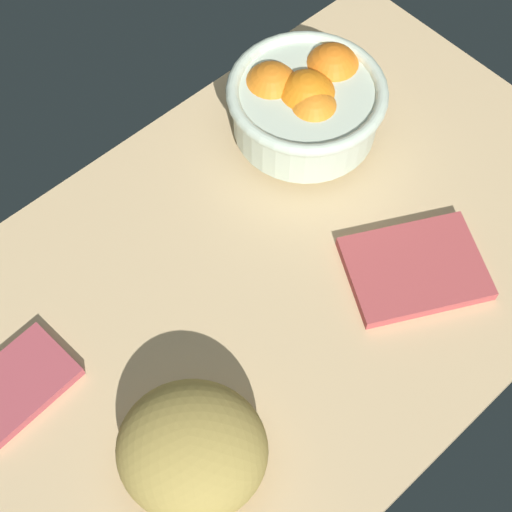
{
  "coord_description": "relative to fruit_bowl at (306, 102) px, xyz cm",
  "views": [
    {
      "loc": [
        31.23,
        29.85,
        75.96
      ],
      "look_at": [
        3.48,
        -0.68,
        5.0
      ],
      "focal_mm": 53.33,
      "sensor_mm": 36.0,
      "label": 1
    }
  ],
  "objects": [
    {
      "name": "bread_loaf",
      "position": [
        37.36,
        23.07,
        -1.19
      ],
      "size": [
        19.72,
        19.89,
        8.89
      ],
      "primitive_type": "ellipsoid",
      "rotation": [
        0.0,
        0.0,
        2.21
      ],
      "color": "#AD9447",
      "rests_on": "ground"
    },
    {
      "name": "ground_plane",
      "position": [
        15.33,
        12.36,
        -7.13
      ],
      "size": [
        82.9,
        53.24,
        3.0
      ],
      "primitive_type": "cube",
      "color": "#DAB885"
    },
    {
      "name": "napkin_folded",
      "position": [
        46.21,
        4.54,
        -4.98
      ],
      "size": [
        12.47,
        8.77,
        1.31
      ],
      "primitive_type": "cube",
      "rotation": [
        0.0,
        0.0,
        0.07
      ],
      "color": "#B14850",
      "rests_on": "ground"
    },
    {
      "name": "napkin_spare",
      "position": [
        4.86,
        23.18,
        -4.92
      ],
      "size": [
        18.8,
        17.19,
        1.42
      ],
      "primitive_type": "cube",
      "rotation": [
        0.0,
        0.0,
        -0.49
      ],
      "color": "#B9494A",
      "rests_on": "ground"
    },
    {
      "name": "fruit_bowl",
      "position": [
        0.0,
        0.0,
        0.0
      ],
      "size": [
        19.41,
        19.41,
        10.1
      ],
      "color": "silver",
      "rests_on": "ground"
    }
  ]
}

